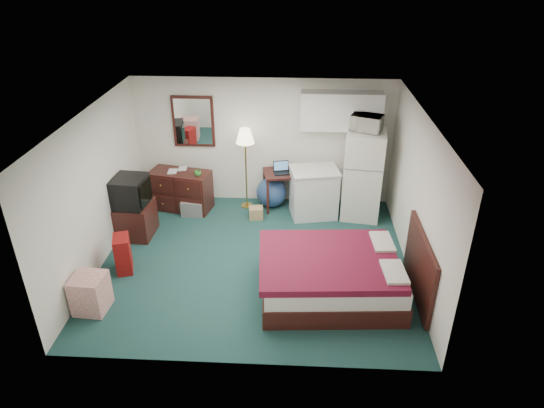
# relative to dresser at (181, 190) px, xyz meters

# --- Properties ---
(floor) EXTENTS (5.00, 4.50, 0.01)m
(floor) POSITION_rel_dresser_xyz_m (1.60, -1.76, -0.39)
(floor) COLOR #1A393A
(floor) RESTS_ON ground
(ceiling) EXTENTS (5.00, 4.50, 0.01)m
(ceiling) POSITION_rel_dresser_xyz_m (1.60, -1.76, 2.11)
(ceiling) COLOR white
(ceiling) RESTS_ON walls
(walls) EXTENTS (5.01, 4.51, 2.50)m
(walls) POSITION_rel_dresser_xyz_m (1.60, -1.76, 0.86)
(walls) COLOR white
(walls) RESTS_ON floor
(mirror) EXTENTS (0.80, 0.06, 1.00)m
(mirror) POSITION_rel_dresser_xyz_m (0.25, 0.46, 1.26)
(mirror) COLOR white
(mirror) RESTS_ON walls
(upper_cabinets) EXTENTS (1.50, 0.35, 0.70)m
(upper_cabinets) POSITION_rel_dresser_xyz_m (3.05, 0.32, 1.56)
(upper_cabinets) COLOR white
(upper_cabinets) RESTS_ON walls
(headboard) EXTENTS (0.06, 1.56, 1.00)m
(headboard) POSITION_rel_dresser_xyz_m (4.06, -2.56, 0.16)
(headboard) COLOR black
(headboard) RESTS_ON walls
(dresser) EXTENTS (1.24, 0.76, 0.79)m
(dresser) POSITION_rel_dresser_xyz_m (0.00, 0.00, 0.00)
(dresser) COLOR black
(dresser) RESTS_ON floor
(floor_lamp) EXTENTS (0.44, 0.44, 1.63)m
(floor_lamp) POSITION_rel_dresser_xyz_m (1.27, 0.15, 0.42)
(floor_lamp) COLOR #B5923A
(floor_lamp) RESTS_ON floor
(desk) EXTENTS (0.70, 0.70, 0.75)m
(desk) POSITION_rel_dresser_xyz_m (1.92, 0.17, -0.02)
(desk) COLOR black
(desk) RESTS_ON floor
(exercise_ball) EXTENTS (0.62, 0.62, 0.60)m
(exercise_ball) POSITION_rel_dresser_xyz_m (1.76, 0.20, -0.10)
(exercise_ball) COLOR navy
(exercise_ball) RESTS_ON floor
(kitchen_counter) EXTENTS (0.94, 0.78, 0.92)m
(kitchen_counter) POSITION_rel_dresser_xyz_m (2.59, -0.12, 0.07)
(kitchen_counter) COLOR white
(kitchen_counter) RESTS_ON floor
(fridge) EXTENTS (0.80, 0.80, 1.70)m
(fridge) POSITION_rel_dresser_xyz_m (3.49, -0.09, 0.46)
(fridge) COLOR silver
(fridge) RESTS_ON floor
(bed) EXTENTS (2.12, 1.70, 0.65)m
(bed) POSITION_rel_dresser_xyz_m (2.80, -2.56, -0.07)
(bed) COLOR #5B1425
(bed) RESTS_ON floor
(tv_stand) EXTENTS (0.64, 0.70, 0.61)m
(tv_stand) POSITION_rel_dresser_xyz_m (-0.61, -1.03, -0.09)
(tv_stand) COLOR black
(tv_stand) RESTS_ON floor
(suitcase) EXTENTS (0.34, 0.43, 0.62)m
(suitcase) POSITION_rel_dresser_xyz_m (-0.47, -2.13, -0.08)
(suitcase) COLOR #65150C
(suitcase) RESTS_ON floor
(retail_box) EXTENTS (0.48, 0.48, 0.56)m
(retail_box) POSITION_rel_dresser_xyz_m (-0.63, -3.09, -0.12)
(retail_box) COLOR white
(retail_box) RESTS_ON floor
(file_bin) EXTENTS (0.44, 0.34, 0.30)m
(file_bin) POSITION_rel_dresser_xyz_m (0.27, -0.24, -0.25)
(file_bin) COLOR slate
(file_bin) RESTS_ON floor
(cardboard_box_a) EXTENTS (0.29, 0.25, 0.22)m
(cardboard_box_a) POSITION_rel_dresser_xyz_m (1.50, -0.32, -0.28)
(cardboard_box_a) COLOR olive
(cardboard_box_a) RESTS_ON floor
(cardboard_box_b) EXTENTS (0.25, 0.28, 0.24)m
(cardboard_box_b) POSITION_rel_dresser_xyz_m (2.43, -0.23, -0.27)
(cardboard_box_b) COLOR olive
(cardboard_box_b) RESTS_ON floor
(laptop) EXTENTS (0.35, 0.31, 0.21)m
(laptop) POSITION_rel_dresser_xyz_m (1.97, 0.12, 0.46)
(laptop) COLOR black
(laptop) RESTS_ON desk
(crt_tv) EXTENTS (0.62, 0.66, 0.52)m
(crt_tv) POSITION_rel_dresser_xyz_m (-0.62, -1.05, 0.48)
(crt_tv) COLOR black
(crt_tv) RESTS_ON tv_stand
(microwave) EXTENTS (0.61, 0.47, 0.36)m
(microwave) POSITION_rel_dresser_xyz_m (3.47, -0.06, 1.49)
(microwave) COLOR silver
(microwave) RESTS_ON fridge
(book_a) EXTENTS (0.18, 0.03, 0.24)m
(book_a) POSITION_rel_dresser_xyz_m (-0.22, -0.01, 0.51)
(book_a) COLOR olive
(book_a) RESTS_ON dresser
(book_b) EXTENTS (0.16, 0.03, 0.22)m
(book_b) POSITION_rel_dresser_xyz_m (-0.05, 0.13, 0.50)
(book_b) COLOR olive
(book_b) RESTS_ON dresser
(mug) EXTENTS (0.15, 0.13, 0.13)m
(mug) POSITION_rel_dresser_xyz_m (0.39, -0.16, 0.46)
(mug) COLOR #398B35
(mug) RESTS_ON dresser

